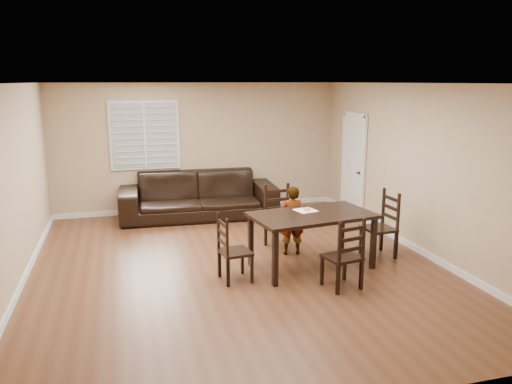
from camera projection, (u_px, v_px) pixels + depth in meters
ground at (237, 266)px, 7.54m from camera, size 7.00×7.00×0.00m
room at (235, 145)px, 7.32m from camera, size 6.04×7.04×2.72m
dining_table at (312, 219)px, 7.33m from camera, size 1.90×1.25×0.83m
chair_near at (278, 218)px, 8.39m from camera, size 0.52×0.49×1.05m
chair_far at (348, 258)px, 6.57m from camera, size 0.52×0.50×0.99m
chair_left at (227, 251)px, 6.87m from camera, size 0.45×0.48×0.96m
chair_right at (386, 226)px, 7.91m from camera, size 0.47×0.50×1.05m
child at (292, 220)px, 7.94m from camera, size 0.43×0.31×1.12m
napkin at (306, 210)px, 7.49m from camera, size 0.35×0.35×0.00m
donut at (307, 209)px, 7.49m from camera, size 0.11×0.11×0.04m
sofa at (199, 195)px, 10.15m from camera, size 3.19×1.37×0.91m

